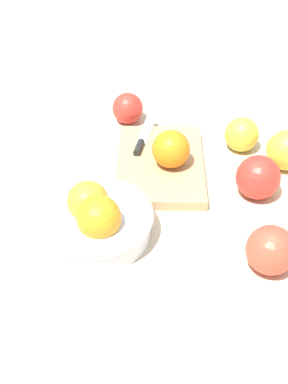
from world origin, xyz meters
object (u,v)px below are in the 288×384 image
object	(u,v)px
knife	(142,139)
apple_front_right	(242,134)
bowl	(96,219)
orange_on_board	(171,149)
apple_front_center	(258,177)
cutting_board	(160,165)
apple_front_right_2	(287,150)
apple_back_right	(128,108)
apple_front_left	(271,250)

from	to	relation	value
knife	apple_front_right	xyz separation A→B (m)	(0.04, -0.20, 0.01)
bowl	apple_front_right	xyz separation A→B (m)	(0.31, -0.24, -0.00)
orange_on_board	bowl	bearing A→B (deg)	152.91
apple_front_center	knife	bearing A→B (deg)	64.41
knife	apple_front_center	distance (m)	0.26
cutting_board	apple_front_right_2	xyz separation A→B (m)	(0.05, -0.24, 0.03)
orange_on_board	apple_front_center	world-z (taller)	orange_on_board
bowl	apple_front_right	bearing A→B (deg)	-37.46
cutting_board	orange_on_board	bearing A→B (deg)	-114.97
apple_front_right	apple_back_right	world-z (taller)	apple_front_right
apple_front_right_2	apple_back_right	world-z (taller)	apple_front_right_2
cutting_board	apple_front_left	bearing A→B (deg)	-138.45
knife	apple_front_right	size ratio (longest dim) A/B	2.17
apple_front_center	apple_front_right	distance (m)	0.15
apple_back_right	apple_front_right_2	bearing A→B (deg)	-109.07
orange_on_board	apple_front_right	xyz separation A→B (m)	(0.11, -0.13, -0.02)
orange_on_board	apple_front_left	size ratio (longest dim) A/B	0.92
apple_front_center	apple_back_right	world-z (taller)	apple_front_center
apple_front_center	apple_front_right_2	bearing A→B (deg)	-29.28
apple_front_right_2	apple_back_right	bearing A→B (deg)	70.93
bowl	apple_front_right_2	world-z (taller)	bowl
apple_back_right	apple_front_center	bearing A→B (deg)	-127.29
bowl	knife	world-z (taller)	bowl
knife	apple_front_left	distance (m)	0.39
cutting_board	apple_front_left	world-z (taller)	apple_front_left
apple_back_right	bowl	bearing A→B (deg)	-177.14
bowl	orange_on_board	bearing A→B (deg)	-27.09
apple_front_center	cutting_board	bearing A→B (deg)	75.03
orange_on_board	apple_front_left	xyz separation A→B (m)	(-0.23, -0.19, -0.02)
apple_front_right	apple_back_right	bearing A→B (deg)	74.95
knife	apple_front_right	bearing A→B (deg)	-79.52
apple_front_right	apple_front_right_2	distance (m)	0.10
orange_on_board	apple_front_right_2	bearing A→B (deg)	-75.04
apple_front_left	apple_front_right_2	size ratio (longest dim) A/B	0.99
orange_on_board	apple_front_right_2	xyz separation A→B (m)	(0.06, -0.22, -0.02)
cutting_board	orange_on_board	world-z (taller)	orange_on_board
orange_on_board	knife	bearing A→B (deg)	43.35
knife	apple_front_left	xyz separation A→B (m)	(-0.30, -0.26, 0.01)
apple_front_right	bowl	bearing A→B (deg)	142.54
apple_front_right_2	orange_on_board	bearing A→B (deg)	104.96
bowl	apple_front_right	world-z (taller)	bowl
apple_front_right_2	apple_back_right	size ratio (longest dim) A/B	1.16
apple_front_center	apple_front_right_2	size ratio (longest dim) A/B	1.02
apple_back_right	cutting_board	bearing A→B (deg)	-149.66
apple_front_left	apple_back_right	xyz separation A→B (m)	(0.40, 0.31, -0.01)
cutting_board	knife	bearing A→B (deg)	36.87
bowl	apple_front_left	size ratio (longest dim) A/B	2.45
cutting_board	apple_front_right	distance (m)	0.19
orange_on_board	apple_front_right_2	distance (m)	0.23
apple_front_left	apple_front_right_2	distance (m)	0.29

